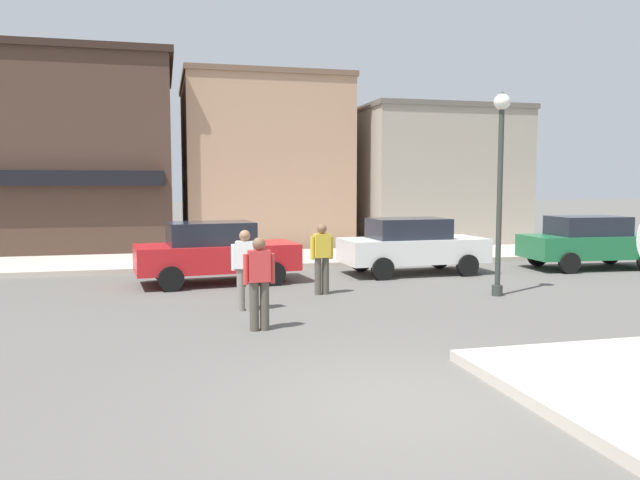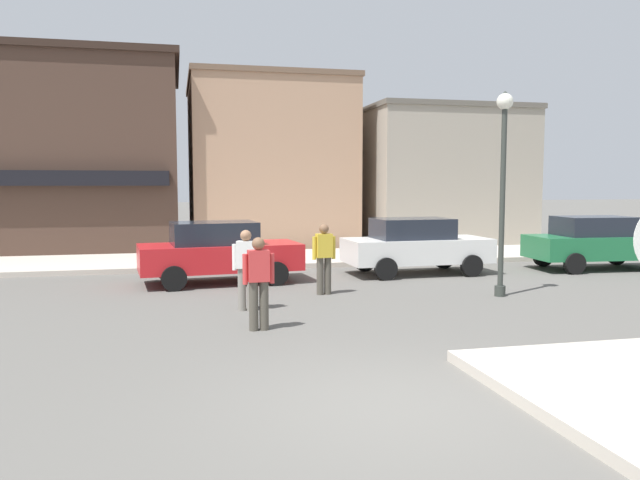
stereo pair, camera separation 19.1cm
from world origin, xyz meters
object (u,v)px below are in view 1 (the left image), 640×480
parked_car_nearest (215,252)px  parked_car_second (412,245)px  lamp_post (500,164)px  pedestrian_crossing_far (322,257)px  parked_car_third (590,241)px  pedestrian_kerb_side (259,281)px  pedestrian_crossing_near (245,267)px

parked_car_nearest → parked_car_second: size_ratio=1.02×
lamp_post → pedestrian_crossing_far: size_ratio=2.82×
parked_car_third → parked_car_second: bearing=177.1°
pedestrian_kerb_side → pedestrian_crossing_near: bearing=90.8°
parked_car_nearest → pedestrian_kerb_side: bearing=-86.5°
lamp_post → parked_car_second: lamp_post is taller
parked_car_second → lamp_post: bearing=-81.2°
parked_car_second → pedestrian_kerb_side: 7.66m
parked_car_nearest → pedestrian_crossing_far: bearing=-44.5°
lamp_post → parked_car_nearest: lamp_post is taller
parked_car_nearest → pedestrian_crossing_near: size_ratio=2.58×
pedestrian_crossing_far → pedestrian_kerb_side: same height
lamp_post → parked_car_nearest: (-6.02, 3.29, -2.15)m
parked_car_third → pedestrian_kerb_side: (-10.69, -5.41, 0.06)m
lamp_post → pedestrian_crossing_far: (-3.80, 1.11, -2.09)m
parked_car_nearest → pedestrian_kerb_side: pedestrian_kerb_side is taller
lamp_post → parked_car_second: 4.28m
pedestrian_crossing_far → lamp_post: bearing=-16.3°
parked_car_nearest → parked_car_third: (11.01, 0.09, 0.00)m
parked_car_third → pedestrian_crossing_near: size_ratio=2.54×
pedestrian_crossing_far → pedestrian_kerb_side: bearing=-121.2°
parked_car_nearest → pedestrian_crossing_near: (0.30, -3.59, 0.06)m
parked_car_nearest → pedestrian_crossing_near: pedestrian_crossing_near is taller
parked_car_nearest → pedestrian_crossing_far: pedestrian_crossing_far is taller
pedestrian_crossing_far → pedestrian_kerb_side: 3.67m
pedestrian_crossing_far → parked_car_third: bearing=14.5°
pedestrian_crossing_near → pedestrian_kerb_side: same height
parked_car_third → pedestrian_kerb_side: size_ratio=2.54×
parked_car_nearest → pedestrian_kerb_side: (0.32, -5.32, 0.06)m
parked_car_second → pedestrian_crossing_far: pedestrian_crossing_far is taller
lamp_post → parked_car_second: (-0.57, 3.66, -2.15)m
parked_car_second → pedestrian_crossing_far: (-3.24, -2.55, 0.06)m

